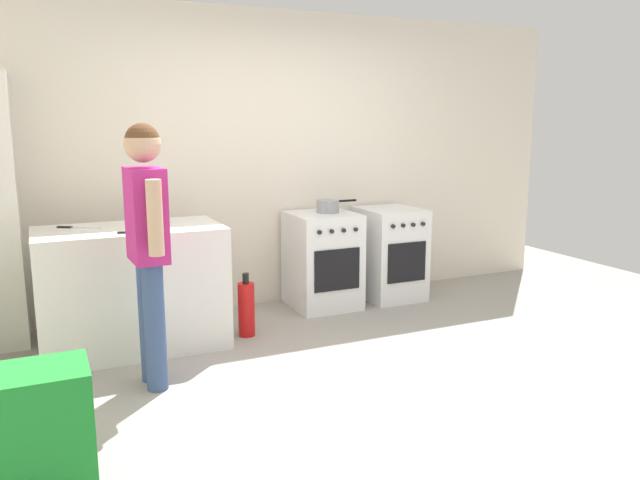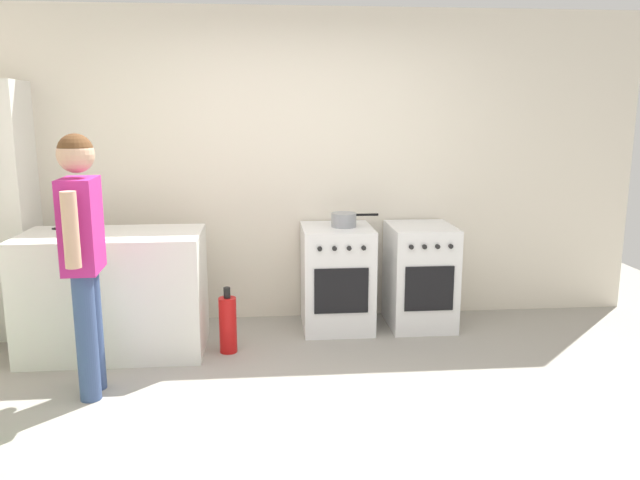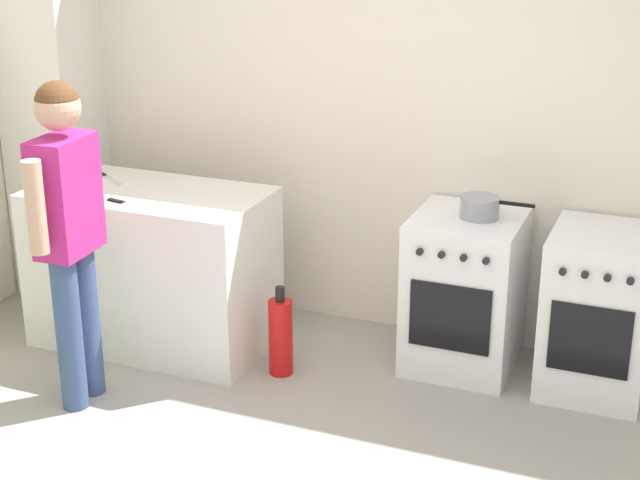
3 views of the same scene
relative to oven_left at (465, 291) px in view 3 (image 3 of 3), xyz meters
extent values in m
cube|color=silver|center=(-0.35, 0.37, 0.87)|extent=(6.00, 0.10, 2.60)
cube|color=silver|center=(-1.70, -0.38, 0.02)|extent=(1.30, 0.70, 0.90)
cube|color=white|center=(0.00, 0.00, 0.00)|extent=(0.56, 0.60, 0.85)
cube|color=black|center=(0.00, -0.30, -0.03)|extent=(0.42, 0.01, 0.36)
cylinder|color=black|center=(-0.13, -0.12, 0.42)|extent=(0.18, 0.18, 0.01)
cylinder|color=black|center=(0.13, -0.12, 0.42)|extent=(0.18, 0.18, 0.01)
cylinder|color=black|center=(-0.13, 0.12, 0.42)|extent=(0.18, 0.18, 0.01)
cylinder|color=black|center=(0.13, 0.12, 0.42)|extent=(0.18, 0.18, 0.01)
cylinder|color=black|center=(-0.17, -0.31, 0.31)|extent=(0.04, 0.02, 0.04)
cylinder|color=black|center=(-0.06, -0.31, 0.31)|extent=(0.04, 0.02, 0.04)
cylinder|color=black|center=(0.06, -0.31, 0.31)|extent=(0.04, 0.02, 0.04)
cylinder|color=black|center=(0.17, -0.31, 0.31)|extent=(0.04, 0.02, 0.04)
cube|color=white|center=(0.70, 0.00, 0.00)|extent=(0.52, 0.60, 0.85)
cube|color=black|center=(0.70, -0.30, -0.03)|extent=(0.39, 0.01, 0.36)
cylinder|color=black|center=(0.58, -0.12, 0.42)|extent=(0.17, 0.17, 0.01)
cylinder|color=black|center=(0.81, -0.12, 0.42)|extent=(0.17, 0.17, 0.01)
cylinder|color=black|center=(0.58, 0.12, 0.42)|extent=(0.17, 0.17, 0.01)
cylinder|color=black|center=(0.81, 0.12, 0.42)|extent=(0.17, 0.17, 0.01)
cylinder|color=black|center=(0.54, -0.31, 0.31)|extent=(0.04, 0.02, 0.04)
cylinder|color=black|center=(0.64, -0.31, 0.31)|extent=(0.04, 0.02, 0.04)
cylinder|color=black|center=(0.75, -0.31, 0.31)|extent=(0.04, 0.02, 0.04)
cylinder|color=black|center=(0.85, -0.31, 0.31)|extent=(0.04, 0.02, 0.04)
cylinder|color=gray|center=(0.05, 0.00, 0.48)|extent=(0.20, 0.20, 0.11)
cylinder|color=black|center=(0.25, 0.00, 0.52)|extent=(0.18, 0.02, 0.02)
cube|color=silver|center=(-1.98, -0.29, 0.48)|extent=(0.21, 0.15, 0.01)
cube|color=black|center=(-2.12, -0.21, 0.48)|extent=(0.11, 0.08, 0.01)
cube|color=silver|center=(-1.63, -0.63, 0.48)|extent=(0.14, 0.06, 0.01)
cube|color=black|center=(-1.75, -0.61, 0.48)|extent=(0.11, 0.05, 0.01)
cylinder|color=#384C7A|center=(-1.68, -1.19, -0.02)|extent=(0.13, 0.13, 0.81)
cylinder|color=#384C7A|center=(-1.69, -1.03, -0.02)|extent=(0.13, 0.13, 0.81)
cube|color=#B7267A|center=(-1.69, -1.11, 0.67)|extent=(0.21, 0.35, 0.57)
cylinder|color=tan|center=(-1.68, -1.35, 0.68)|extent=(0.09, 0.09, 0.44)
cylinder|color=tan|center=(-1.70, -0.87, 0.68)|extent=(0.09, 0.09, 0.44)
sphere|color=tan|center=(-1.69, -1.11, 1.09)|extent=(0.22, 0.22, 0.22)
sphere|color=brown|center=(-1.69, -1.11, 1.11)|extent=(0.21, 0.21, 0.21)
cylinder|color=red|center=(-0.87, -0.48, -0.22)|extent=(0.13, 0.13, 0.42)
cylinder|color=black|center=(-0.87, -0.48, 0.03)|extent=(0.05, 0.05, 0.08)
cube|color=silver|center=(-2.65, 0.10, 0.57)|extent=(0.48, 0.44, 2.00)
camera|label=1|loc=(-2.28, -4.94, 1.23)|focal=35.00mm
camera|label=2|loc=(-0.58, -4.93, 1.33)|focal=35.00mm
camera|label=3|loc=(1.09, -4.76, 2.07)|focal=55.00mm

